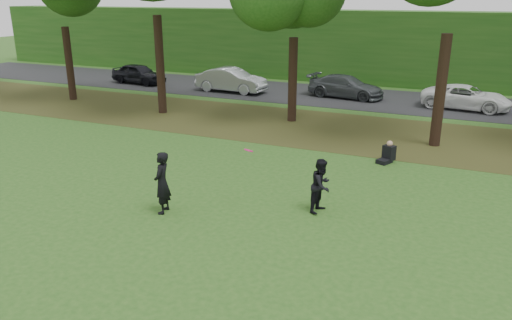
{
  "coord_description": "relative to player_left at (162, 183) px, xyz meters",
  "views": [
    {
      "loc": [
        5.26,
        -9.3,
        6.12
      ],
      "look_at": [
        -0.56,
        3.88,
        1.3
      ],
      "focal_mm": 35.0,
      "sensor_mm": 36.0,
      "label": 1
    }
  ],
  "objects": [
    {
      "name": "parked_cars",
      "position": [
        1.43,
        18.26,
        -0.21
      ],
      "size": [
        37.67,
        3.36,
        1.54
      ],
      "color": "black",
      "rests_on": "street"
    },
    {
      "name": "street",
      "position": [
        2.66,
        19.09,
        -0.92
      ],
      "size": [
        70.0,
        7.0,
        0.02
      ],
      "primitive_type": "cube",
      "color": "black",
      "rests_on": "ground"
    },
    {
      "name": "leaf_litter",
      "position": [
        2.66,
        11.09,
        -0.92
      ],
      "size": [
        60.0,
        7.0,
        0.01
      ],
      "primitive_type": "cube",
      "color": "#453518",
      "rests_on": "ground"
    },
    {
      "name": "player_right",
      "position": [
        4.2,
        1.94,
        -0.12
      ],
      "size": [
        0.75,
        0.89,
        1.62
      ],
      "primitive_type": "imported",
      "rotation": [
        0.0,
        0.0,
        1.38
      ],
      "color": "black",
      "rests_on": "ground"
    },
    {
      "name": "player_left",
      "position": [
        0.0,
        0.0,
        0.0
      ],
      "size": [
        0.58,
        0.75,
        1.85
      ],
      "primitive_type": "imported",
      "rotation": [
        0.0,
        0.0,
        -1.36
      ],
      "color": "black",
      "rests_on": "ground"
    },
    {
      "name": "seated_person",
      "position": [
        5.22,
        7.33,
        -0.61
      ],
      "size": [
        0.67,
        0.83,
        0.83
      ],
      "rotation": [
        0.0,
        0.0,
        -0.42
      ],
      "color": "black",
      "rests_on": "ground"
    },
    {
      "name": "frisbee",
      "position": [
        2.17,
        1.27,
        0.89
      ],
      "size": [
        0.37,
        0.36,
        0.14
      ],
      "color": "#F21479",
      "rests_on": "ground"
    },
    {
      "name": "ground",
      "position": [
        2.66,
        -1.91,
        -0.93
      ],
      "size": [
        120.0,
        120.0,
        0.0
      ],
      "primitive_type": "plane",
      "color": "#255019",
      "rests_on": "ground"
    },
    {
      "name": "far_hedge",
      "position": [
        2.66,
        25.09,
        1.57
      ],
      "size": [
        70.0,
        3.0,
        5.0
      ],
      "primitive_type": "cube",
      "color": "#205117",
      "rests_on": "ground"
    }
  ]
}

